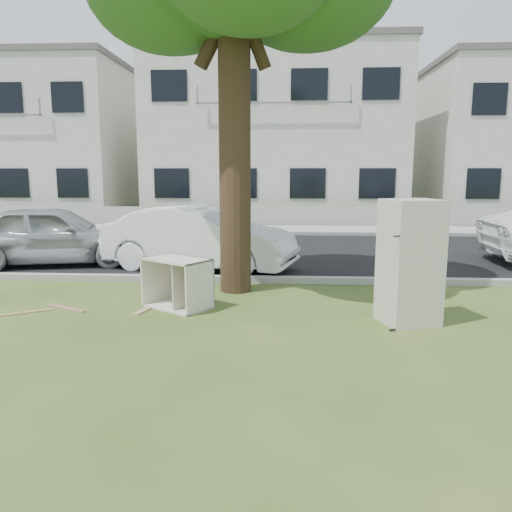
# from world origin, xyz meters

# --- Properties ---
(ground) EXTENTS (120.00, 120.00, 0.00)m
(ground) POSITION_xyz_m (0.00, 0.00, 0.00)
(ground) COLOR #354F1C
(road) EXTENTS (120.00, 7.00, 0.01)m
(road) POSITION_xyz_m (0.00, 6.00, 0.01)
(road) COLOR black
(road) RESTS_ON ground
(kerb_near) EXTENTS (120.00, 0.18, 0.12)m
(kerb_near) POSITION_xyz_m (0.00, 2.45, 0.00)
(kerb_near) COLOR gray
(kerb_near) RESTS_ON ground
(kerb_far) EXTENTS (120.00, 0.18, 0.12)m
(kerb_far) POSITION_xyz_m (0.00, 9.55, 0.00)
(kerb_far) COLOR gray
(kerb_far) RESTS_ON ground
(sidewalk) EXTENTS (120.00, 2.80, 0.01)m
(sidewalk) POSITION_xyz_m (0.00, 11.00, 0.01)
(sidewalk) COLOR gray
(sidewalk) RESTS_ON ground
(low_wall) EXTENTS (120.00, 0.15, 0.70)m
(low_wall) POSITION_xyz_m (0.00, 12.60, 0.35)
(low_wall) COLOR gray
(low_wall) RESTS_ON ground
(townhouse_left) EXTENTS (10.20, 8.16, 7.04)m
(townhouse_left) POSITION_xyz_m (-12.00, 17.50, 3.52)
(townhouse_left) COLOR silver
(townhouse_left) RESTS_ON ground
(townhouse_center) EXTENTS (11.22, 8.16, 7.44)m
(townhouse_center) POSITION_xyz_m (0.00, 17.50, 3.72)
(townhouse_center) COLOR silver
(townhouse_center) RESTS_ON ground
(fridge) EXTENTS (0.86, 0.83, 1.71)m
(fridge) POSITION_xyz_m (2.17, 0.06, 0.85)
(fridge) COLOR #B7B5A5
(fridge) RESTS_ON ground
(cabinet) EXTENTS (1.15, 1.05, 0.77)m
(cabinet) POSITION_xyz_m (-1.19, 0.66, 0.38)
(cabinet) COLOR white
(cabinet) RESTS_ON ground
(plank_a) EXTENTS (0.93, 0.63, 0.02)m
(plank_a) POSITION_xyz_m (-3.49, 0.12, 0.01)
(plank_a) COLOR #A27D4E
(plank_a) RESTS_ON ground
(plank_b) EXTENTS (0.74, 0.45, 0.02)m
(plank_b) POSITION_xyz_m (-2.88, 0.47, 0.01)
(plank_b) COLOR #976A4F
(plank_b) RESTS_ON ground
(plank_c) EXTENTS (0.34, 0.88, 0.02)m
(plank_c) POSITION_xyz_m (-1.60, 0.61, 0.01)
(plank_c) COLOR tan
(plank_c) RESTS_ON ground
(car_center) EXTENTS (4.36, 2.47, 1.36)m
(car_center) POSITION_xyz_m (-1.37, 3.68, 0.68)
(car_center) COLOR white
(car_center) RESTS_ON ground
(car_left) EXTENTS (4.22, 2.40, 1.35)m
(car_left) POSITION_xyz_m (-4.71, 4.04, 0.68)
(car_left) COLOR #9EA0A5
(car_left) RESTS_ON ground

